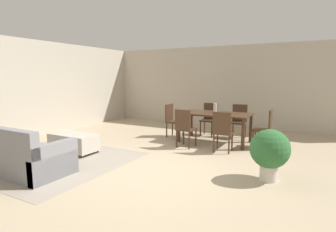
{
  "coord_description": "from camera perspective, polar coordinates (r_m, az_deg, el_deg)",
  "views": [
    {
      "loc": [
        2.49,
        -4.05,
        1.68
      ],
      "look_at": [
        -0.55,
        1.52,
        0.76
      ],
      "focal_mm": 29.08,
      "sensor_mm": 36.0,
      "label": 1
    }
  ],
  "objects": [
    {
      "name": "dining_chair_head_west",
      "position": [
        7.61,
        0.9,
        -0.53
      ],
      "size": [
        0.4,
        0.4,
        0.92
      ],
      "color": "#422B1C",
      "rests_on": "ground_plane"
    },
    {
      "name": "area_rug",
      "position": [
        6.07,
        -23.41,
        -8.5
      ],
      "size": [
        3.0,
        2.8,
        0.01
      ],
      "primitive_type": "cube",
      "color": "gray",
      "rests_on": "ground_plane"
    },
    {
      "name": "dining_chair_far_left",
      "position": [
        7.99,
        8.63,
        -0.21
      ],
      "size": [
        0.41,
        0.41,
        0.92
      ],
      "color": "#422B1C",
      "rests_on": "ground_plane"
    },
    {
      "name": "dining_table",
      "position": [
        7.07,
        9.79,
        -0.06
      ],
      "size": [
        1.78,
        0.95,
        0.76
      ],
      "color": "#422B1C",
      "rests_on": "ground_plane"
    },
    {
      "name": "wall_left",
      "position": [
        8.35,
        -28.4,
        4.99
      ],
      "size": [
        0.12,
        11.0,
        2.7
      ],
      "primitive_type": "cube",
      "color": "#BCB2A0",
      "rests_on": "ground_plane"
    },
    {
      "name": "couch",
      "position": [
        5.58,
        -29.07,
        -7.25
      ],
      "size": [
        1.97,
        0.89,
        0.86
      ],
      "color": "gray",
      "rests_on": "ground_plane"
    },
    {
      "name": "dining_chair_near_left",
      "position": [
        6.47,
        3.51,
        -2.12
      ],
      "size": [
        0.43,
        0.43,
        0.92
      ],
      "color": "#422B1C",
      "rests_on": "ground_plane"
    },
    {
      "name": "vase_centerpiece",
      "position": [
        7.07,
        9.84,
        1.65
      ],
      "size": [
        0.08,
        0.08,
        0.25
      ],
      "primitive_type": "cylinder",
      "color": "silver",
      "rests_on": "dining_table"
    },
    {
      "name": "ground_plane",
      "position": [
        5.04,
        -2.86,
        -11.24
      ],
      "size": [
        10.8,
        10.8,
        0.0
      ],
      "primitive_type": "plane",
      "color": "tan"
    },
    {
      "name": "wall_back",
      "position": [
        9.39,
        13.32,
        6.01
      ],
      "size": [
        9.0,
        0.12,
        2.7
      ],
      "primitive_type": "cube",
      "color": "#BCB2A0",
      "rests_on": "ground_plane"
    },
    {
      "name": "ottoman_table",
      "position": [
        6.43,
        -19.14,
        -5.14
      ],
      "size": [
        1.06,
        0.55,
        0.43
      ],
      "color": "#B7AD9E",
      "rests_on": "ground_plane"
    },
    {
      "name": "potted_plant",
      "position": [
        4.71,
        20.55,
        -6.8
      ],
      "size": [
        0.64,
        0.64,
        0.85
      ],
      "color": "beige",
      "rests_on": "ground_plane"
    },
    {
      "name": "dining_chair_near_right",
      "position": [
        6.16,
        11.36,
        -2.79
      ],
      "size": [
        0.43,
        0.43,
        0.92
      ],
      "color": "#422B1C",
      "rests_on": "ground_plane"
    },
    {
      "name": "dining_chair_far_right",
      "position": [
        7.75,
        14.65,
        -0.64
      ],
      "size": [
        0.43,
        0.43,
        0.92
      ],
      "color": "#422B1C",
      "rests_on": "ground_plane"
    },
    {
      "name": "dining_chair_head_east",
      "position": [
        6.8,
        19.82,
        -2.09
      ],
      "size": [
        0.41,
        0.41,
        0.92
      ],
      "color": "#422B1C",
      "rests_on": "ground_plane"
    }
  ]
}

